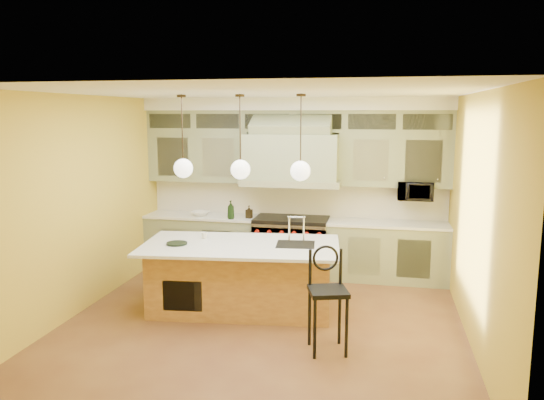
% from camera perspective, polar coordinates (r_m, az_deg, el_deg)
% --- Properties ---
extents(floor, '(5.00, 5.00, 0.00)m').
position_cam_1_polar(floor, '(6.97, -0.99, -13.08)').
color(floor, brown).
rests_on(floor, ground).
extents(ceiling, '(5.00, 5.00, 0.00)m').
position_cam_1_polar(ceiling, '(6.45, -1.06, 11.49)').
color(ceiling, white).
rests_on(ceiling, wall_back).
extents(wall_back, '(5.00, 0.00, 5.00)m').
position_cam_1_polar(wall_back, '(8.98, 2.53, 1.60)').
color(wall_back, gold).
rests_on(wall_back, ground).
extents(wall_front, '(5.00, 0.00, 5.00)m').
position_cam_1_polar(wall_front, '(4.22, -8.66, -7.40)').
color(wall_front, gold).
rests_on(wall_front, ground).
extents(wall_left, '(0.00, 5.00, 5.00)m').
position_cam_1_polar(wall_left, '(7.51, -19.97, -0.48)').
color(wall_left, gold).
rests_on(wall_left, ground).
extents(wall_right, '(0.00, 5.00, 5.00)m').
position_cam_1_polar(wall_right, '(6.48, 21.08, -2.03)').
color(wall_right, gold).
rests_on(wall_right, ground).
extents(back_cabinetry, '(5.00, 0.77, 2.90)m').
position_cam_1_polar(back_cabinetry, '(8.72, 2.24, 1.24)').
color(back_cabinetry, gray).
rests_on(back_cabinetry, floor).
extents(range, '(1.20, 0.74, 0.96)m').
position_cam_1_polar(range, '(8.82, 2.10, -4.93)').
color(range, silver).
rests_on(range, floor).
extents(kitchen_island, '(2.76, 1.66, 1.35)m').
position_cam_1_polar(kitchen_island, '(7.31, -3.26, -8.09)').
color(kitchen_island, brown).
rests_on(kitchen_island, floor).
extents(counter_stool, '(0.52, 0.52, 1.18)m').
position_cam_1_polar(counter_stool, '(6.04, 5.99, -9.88)').
color(counter_stool, black).
rests_on(counter_stool, floor).
extents(microwave, '(0.54, 0.37, 0.30)m').
position_cam_1_polar(microwave, '(8.63, 15.14, 0.97)').
color(microwave, black).
rests_on(microwave, back_cabinetry).
extents(oil_bottle_a, '(0.13, 0.13, 0.31)m').
position_cam_1_polar(oil_bottle_a, '(8.69, -4.45, -1.06)').
color(oil_bottle_a, black).
rests_on(oil_bottle_a, back_cabinetry).
extents(oil_bottle_b, '(0.11, 0.11, 0.21)m').
position_cam_1_polar(oil_bottle_b, '(8.76, -2.49, -1.28)').
color(oil_bottle_b, black).
rests_on(oil_bottle_b, back_cabinetry).
extents(fruit_bowl, '(0.31, 0.31, 0.07)m').
position_cam_1_polar(fruit_bowl, '(9.05, -7.71, -1.44)').
color(fruit_bowl, silver).
rests_on(fruit_bowl, back_cabinetry).
extents(cup, '(0.10, 0.10, 0.09)m').
position_cam_1_polar(cup, '(7.50, -7.27, -3.78)').
color(cup, silver).
rests_on(cup, kitchen_island).
extents(pendant_left, '(0.26, 0.26, 1.11)m').
position_cam_1_polar(pendant_left, '(7.26, -9.53, 3.62)').
color(pendant_left, '#2D2319').
rests_on(pendant_left, ceiling).
extents(pendant_center, '(0.26, 0.26, 1.11)m').
position_cam_1_polar(pendant_center, '(7.01, -3.41, 3.53)').
color(pendant_center, '#2D2319').
rests_on(pendant_center, ceiling).
extents(pendant_right, '(0.26, 0.26, 1.11)m').
position_cam_1_polar(pendant_right, '(6.84, 3.08, 3.39)').
color(pendant_right, '#2D2319').
rests_on(pendant_right, ceiling).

